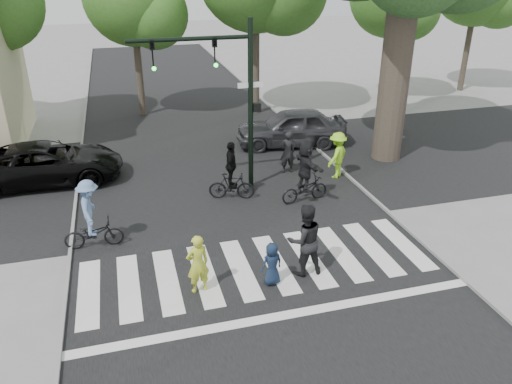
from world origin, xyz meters
TOP-DOWN VIEW (x-y plane):
  - ground at (0.00, 0.00)m, footprint 120.00×120.00m
  - road_stem at (0.00, 5.00)m, footprint 10.00×70.00m
  - road_cross at (0.00, 8.00)m, footprint 70.00×10.00m
  - curb_left at (-5.05, 5.00)m, footprint 0.10×70.00m
  - curb_right at (5.05, 5.00)m, footprint 0.10×70.00m
  - crosswalk at (0.00, 0.66)m, footprint 10.00×3.85m
  - traffic_signal at (0.35, 6.20)m, footprint 4.45×0.29m
  - bg_tree_2 at (-1.76, 16.62)m, footprint 5.04×4.80m
  - pedestrian_woman at (-1.76, 0.33)m, footprint 0.66×0.51m
  - pedestrian_child at (0.13, 0.14)m, footprint 0.65×0.50m
  - pedestrian_adult at (1.10, 0.38)m, footprint 1.01×0.80m
  - cyclist_left at (-4.35, 3.29)m, footprint 1.70×1.11m
  - cyclist_mid at (0.27, 5.37)m, footprint 1.68×1.06m
  - cyclist_right at (2.67, 4.48)m, footprint 1.81×1.68m
  - car_suv at (-6.07, 8.64)m, footprint 5.52×2.60m
  - car_grey at (4.12, 10.07)m, footprint 5.17×2.76m
  - bystander_hivis at (4.60, 6.14)m, footprint 1.33×1.25m
  - bystander_dark at (2.92, 7.09)m, footprint 0.63×0.41m

SIDE VIEW (x-z plane):
  - ground at x=0.00m, z-range 0.00..0.00m
  - road_stem at x=0.00m, z-range 0.00..0.01m
  - road_cross at x=0.00m, z-range 0.00..0.01m
  - crosswalk at x=0.00m, z-range 0.00..0.01m
  - curb_left at x=-5.05m, z-range 0.00..0.10m
  - curb_right at x=5.05m, z-range 0.00..0.10m
  - pedestrian_child at x=0.13m, z-range 0.00..1.20m
  - car_suv at x=-6.07m, z-range 0.00..1.52m
  - pedestrian_woman at x=-1.76m, z-range 0.00..1.63m
  - car_grey at x=4.12m, z-range 0.00..1.67m
  - bystander_dark at x=2.92m, z-range 0.00..1.71m
  - cyclist_mid at x=0.27m, z-range -0.19..1.92m
  - bystander_hivis at x=4.60m, z-range 0.00..1.81m
  - cyclist_left at x=-4.35m, z-range -0.14..1.99m
  - cyclist_right at x=2.67m, z-range -0.12..2.09m
  - pedestrian_adult at x=1.10m, z-range 0.00..2.04m
  - traffic_signal at x=0.35m, z-range 0.90..6.90m
  - bg_tree_2 at x=-1.76m, z-range 1.58..9.98m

